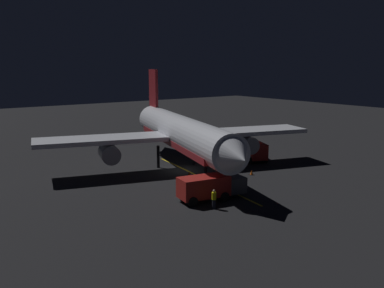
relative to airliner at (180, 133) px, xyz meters
The scene contains 10 objects.
ground_plane 4.55m from the airliner, 73.67° to the left, with size 180.00×180.00×0.20m, color black.
apron_guide_stripe 6.35m from the airliner, 86.45° to the left, with size 0.24×22.25×0.01m, color gold.
airliner is the anchor object (origin of this frame).
baggage_truck 12.68m from the airliner, 68.03° to the left, with size 6.70×3.14×2.31m.
catering_truck 11.33m from the airliner, behind, with size 4.48×6.83×2.41m.
ground_crew_worker 15.17m from the airliner, 66.62° to the left, with size 0.40×0.40×1.74m.
traffic_cone_near_left 5.32m from the airliner, 72.54° to the left, with size 0.50×0.50×0.55m.
traffic_cone_near_right 9.53m from the airliner, 126.19° to the left, with size 0.50×0.50×0.55m.
traffic_cone_under_wing 10.45m from the airliner, 61.08° to the left, with size 0.50×0.50×0.55m.
traffic_cone_far 10.34m from the airliner, 77.80° to the left, with size 0.50×0.50×0.55m.
Camera 1 is at (28.48, 40.85, 12.38)m, focal length 40.40 mm.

